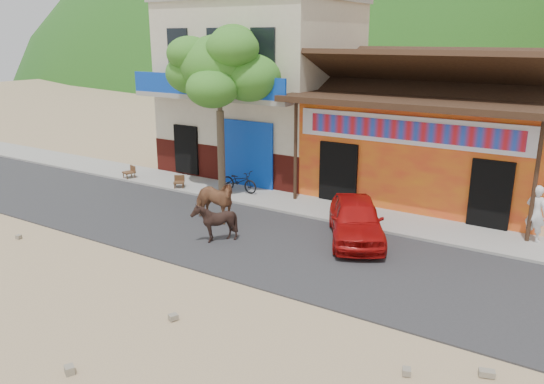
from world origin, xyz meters
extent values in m
plane|color=#9E825B|center=(0.00, 0.00, 0.00)|extent=(120.00, 120.00, 0.00)
cube|color=#28282B|center=(0.00, 2.50, 0.02)|extent=(60.00, 5.00, 0.04)
cube|color=gray|center=(0.00, 6.00, 0.06)|extent=(60.00, 2.00, 0.12)
cube|color=orange|center=(2.00, 10.00, 1.80)|extent=(8.00, 6.00, 3.60)
cube|color=beige|center=(-5.50, 10.00, 3.50)|extent=(7.00, 6.00, 7.00)
imported|color=brown|center=(-2.82, 3.06, 0.75)|extent=(1.67, 0.77, 1.41)
imported|color=black|center=(-1.80, 1.80, 0.62)|extent=(1.18, 1.09, 1.16)
imported|color=#A60C0B|center=(1.54, 4.08, 0.66)|extent=(3.00, 3.87, 1.23)
imported|color=black|center=(-4.00, 6.07, 0.53)|extent=(1.56, 0.57, 0.81)
imported|color=white|center=(5.92, 6.50, 0.94)|extent=(0.70, 0.59, 1.63)
camera|label=1|loc=(7.15, -9.35, 5.71)|focal=35.00mm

